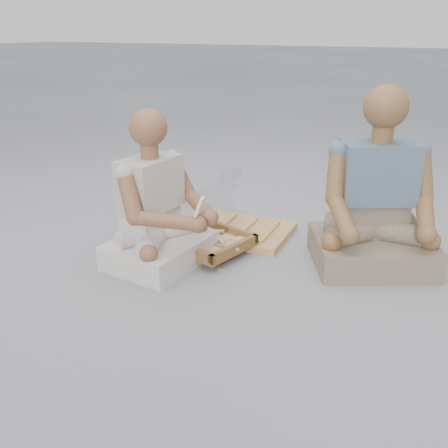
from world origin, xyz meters
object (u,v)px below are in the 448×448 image
at_px(carved_panel, 233,230).
at_px(companion, 376,209).
at_px(craftsman, 158,214).
at_px(tool_tray, 204,240).

distance_m(carved_panel, companion, 0.86).
bearing_deg(craftsman, companion, 121.48).
relative_size(tool_tray, companion, 0.60).
bearing_deg(tool_tray, companion, 16.28).
relative_size(craftsman, companion, 0.88).
height_order(carved_panel, craftsman, craftsman).
xyz_separation_m(tool_tray, craftsman, (-0.15, -0.22, 0.21)).
relative_size(carved_panel, tool_tray, 1.21).
distance_m(carved_panel, craftsman, 0.61).
distance_m(carved_panel, tool_tray, 0.31).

